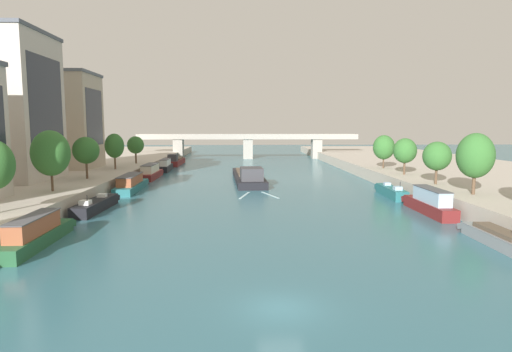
{
  "coord_description": "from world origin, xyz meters",
  "views": [
    {
      "loc": [
        -2.14,
        -21.98,
        9.76
      ],
      "look_at": [
        0.0,
        38.04,
        2.73
      ],
      "focal_mm": 30.11,
      "sensor_mm": 36.0,
      "label": 1
    }
  ],
  "objects_px": {
    "tree_left_distant": "(114,146)",
    "moored_boat_left_second": "(96,205)",
    "tree_left_by_lamp": "(136,145)",
    "moored_boat_left_near": "(37,233)",
    "moored_boat_left_lone": "(151,172)",
    "moored_boat_left_midway": "(176,161)",
    "tree_left_far": "(86,150)",
    "tree_right_end_of_row": "(384,147)",
    "tree_right_by_lamp": "(437,156)",
    "tree_right_third": "(475,156)",
    "moored_boat_left_gap_after": "(131,184)",
    "moored_boat_right_upstream": "(429,203)",
    "bridge_far": "(248,143)",
    "moored_boat_right_second": "(391,191)",
    "moored_boat_right_near": "(510,241)",
    "tree_left_midway": "(51,153)",
    "tree_right_far": "(405,151)",
    "barge_midriver": "(248,176)",
    "moored_boat_left_downstream": "(166,166)"
  },
  "relations": [
    {
      "from": "tree_left_by_lamp",
      "to": "moored_boat_left_second",
      "type": "bearing_deg",
      "value": -83.05
    },
    {
      "from": "moored_boat_right_second",
      "to": "tree_right_end_of_row",
      "type": "distance_m",
      "value": 20.0
    },
    {
      "from": "moored_boat_left_gap_after",
      "to": "tree_right_far",
      "type": "xyz_separation_m",
      "value": [
        42.52,
        1.9,
        4.82
      ]
    },
    {
      "from": "moored_boat_left_gap_after",
      "to": "tree_left_distant",
      "type": "xyz_separation_m",
      "value": [
        -5.88,
        12.34,
        5.18
      ]
    },
    {
      "from": "moored_boat_left_midway",
      "to": "moored_boat_right_upstream",
      "type": "xyz_separation_m",
      "value": [
        37.56,
        -62.12,
        0.29
      ]
    },
    {
      "from": "barge_midriver",
      "to": "tree_right_end_of_row",
      "type": "height_order",
      "value": "tree_right_end_of_row"
    },
    {
      "from": "moored_boat_right_near",
      "to": "tree_right_far",
      "type": "relative_size",
      "value": 2.06
    },
    {
      "from": "moored_boat_left_lone",
      "to": "tree_left_far",
      "type": "distance_m",
      "value": 18.58
    },
    {
      "from": "moored_boat_right_second",
      "to": "tree_right_end_of_row",
      "type": "xyz_separation_m",
      "value": [
        5.1,
        18.63,
        5.2
      ]
    },
    {
      "from": "barge_midriver",
      "to": "tree_left_far",
      "type": "relative_size",
      "value": 4.1
    },
    {
      "from": "moored_boat_left_second",
      "to": "bridge_far",
      "type": "distance_m",
      "value": 81.01
    },
    {
      "from": "tree_left_by_lamp",
      "to": "tree_right_by_lamp",
      "type": "bearing_deg",
      "value": -35.32
    },
    {
      "from": "tree_left_far",
      "to": "tree_right_end_of_row",
      "type": "relative_size",
      "value": 1.01
    },
    {
      "from": "tree_left_far",
      "to": "tree_right_by_lamp",
      "type": "height_order",
      "value": "tree_left_far"
    },
    {
      "from": "bridge_far",
      "to": "tree_left_distant",
      "type": "bearing_deg",
      "value": -115.75
    },
    {
      "from": "moored_boat_right_upstream",
      "to": "tree_left_midway",
      "type": "relative_size",
      "value": 1.57
    },
    {
      "from": "moored_boat_left_near",
      "to": "moored_boat_right_upstream",
      "type": "distance_m",
      "value": 39.55
    },
    {
      "from": "moored_boat_left_lone",
      "to": "moored_boat_left_second",
      "type": "bearing_deg",
      "value": -90.01
    },
    {
      "from": "tree_right_far",
      "to": "bridge_far",
      "type": "distance_m",
      "value": 65.91
    },
    {
      "from": "moored_boat_left_midway",
      "to": "moored_boat_right_second",
      "type": "xyz_separation_m",
      "value": [
        37.32,
        -50.42,
        -0.23
      ]
    },
    {
      "from": "moored_boat_right_second",
      "to": "tree_left_midway",
      "type": "relative_size",
      "value": 1.41
    },
    {
      "from": "moored_boat_left_near",
      "to": "moored_boat_left_lone",
      "type": "xyz_separation_m",
      "value": [
        -0.14,
        45.4,
        0.05
      ]
    },
    {
      "from": "tree_left_distant",
      "to": "tree_left_by_lamp",
      "type": "xyz_separation_m",
      "value": [
        0.91,
        11.62,
        -0.37
      ]
    },
    {
      "from": "moored_boat_left_near",
      "to": "moored_boat_left_midway",
      "type": "xyz_separation_m",
      "value": [
        0.17,
        73.99,
        -0.16
      ]
    },
    {
      "from": "moored_boat_right_near",
      "to": "tree_left_midway",
      "type": "relative_size",
      "value": 1.65
    },
    {
      "from": "moored_boat_left_near",
      "to": "tree_right_far",
      "type": "height_order",
      "value": "tree_right_far"
    },
    {
      "from": "barge_midriver",
      "to": "tree_right_end_of_row",
      "type": "distance_m",
      "value": 25.19
    },
    {
      "from": "moored_boat_left_lone",
      "to": "moored_boat_right_second",
      "type": "bearing_deg",
      "value": -30.13
    },
    {
      "from": "moored_boat_left_near",
      "to": "moored_boat_left_lone",
      "type": "bearing_deg",
      "value": 90.17
    },
    {
      "from": "moored_boat_left_near",
      "to": "tree_left_midway",
      "type": "bearing_deg",
      "value": 109.1
    },
    {
      "from": "tree_right_end_of_row",
      "to": "moored_boat_left_downstream",
      "type": "bearing_deg",
      "value": 158.29
    },
    {
      "from": "moored_boat_left_near",
      "to": "tree_right_end_of_row",
      "type": "distance_m",
      "value": 60.14
    },
    {
      "from": "tree_right_end_of_row",
      "to": "tree_right_third",
      "type": "bearing_deg",
      "value": -89.59
    },
    {
      "from": "moored_boat_left_gap_after",
      "to": "moored_boat_left_midway",
      "type": "height_order",
      "value": "moored_boat_left_midway"
    },
    {
      "from": "tree_right_end_of_row",
      "to": "moored_boat_right_upstream",
      "type": "bearing_deg",
      "value": -99.1
    },
    {
      "from": "moored_boat_left_midway",
      "to": "tree_left_distant",
      "type": "bearing_deg",
      "value": -100.8
    },
    {
      "from": "moored_boat_right_near",
      "to": "tree_right_far",
      "type": "height_order",
      "value": "tree_right_far"
    },
    {
      "from": "tree_left_distant",
      "to": "moored_boat_left_second",
      "type": "bearing_deg",
      "value": -78.36
    },
    {
      "from": "moored_boat_right_second",
      "to": "tree_right_far",
      "type": "height_order",
      "value": "tree_right_far"
    },
    {
      "from": "moored_boat_right_upstream",
      "to": "moored_boat_right_second",
      "type": "height_order",
      "value": "moored_boat_right_upstream"
    },
    {
      "from": "tree_right_by_lamp",
      "to": "tree_right_end_of_row",
      "type": "distance_m",
      "value": 21.6
    },
    {
      "from": "tree_right_far",
      "to": "moored_boat_left_gap_after",
      "type": "bearing_deg",
      "value": -177.45
    },
    {
      "from": "tree_left_by_lamp",
      "to": "tree_right_by_lamp",
      "type": "height_order",
      "value": "tree_right_by_lamp"
    },
    {
      "from": "moored_boat_left_near",
      "to": "tree_right_third",
      "type": "height_order",
      "value": "tree_right_third"
    },
    {
      "from": "moored_boat_left_near",
      "to": "tree_right_end_of_row",
      "type": "bearing_deg",
      "value": 44.74
    },
    {
      "from": "tree_right_third",
      "to": "moored_boat_left_gap_after",
      "type": "bearing_deg",
      "value": 157.12
    },
    {
      "from": "tree_left_by_lamp",
      "to": "moored_boat_left_lone",
      "type": "bearing_deg",
      "value": -61.23
    },
    {
      "from": "moored_boat_left_downstream",
      "to": "tree_right_third",
      "type": "xyz_separation_m",
      "value": [
        42.51,
        -46.91,
        5.35
      ]
    },
    {
      "from": "moored_boat_left_second",
      "to": "moored_boat_right_near",
      "type": "height_order",
      "value": "moored_boat_right_near"
    },
    {
      "from": "tree_left_far",
      "to": "bridge_far",
      "type": "distance_m",
      "value": 69.59
    }
  ]
}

